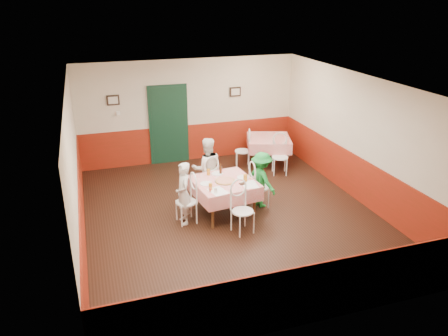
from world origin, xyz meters
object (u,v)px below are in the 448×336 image
object	(u,v)px
chair_left	(186,202)
second_table	(268,151)
diner_far	(207,168)
chair_far	(208,180)
chair_near	(243,211)
main_table	(224,198)
glass_b	(245,178)
glass_a	(211,187)
glass_c	(208,172)
beer_bottle	(221,169)
diner_left	(183,194)
chair_second_a	(243,151)
wallet	(243,184)
chair_right	(259,187)
chair_second_b	(280,157)
pizza	(225,181)
diner_right	(261,180)

from	to	relation	value
chair_left	second_table	bearing A→B (deg)	124.42
diner_far	chair_far	bearing A→B (deg)	100.91
chair_near	main_table	bearing A→B (deg)	85.18
chair_near	glass_b	bearing A→B (deg)	53.99
glass_a	glass_c	xyz separation A→B (m)	(0.17, 0.73, -0.00)
glass_c	beer_bottle	size ratio (longest dim) A/B	0.65
chair_far	diner_left	distance (m)	1.25
glass_a	glass_b	distance (m)	0.82
glass_c	diner_far	bearing A→B (deg)	77.99
main_table	chair_left	size ratio (longest dim) A/B	1.36
diner_far	second_table	bearing A→B (deg)	-141.44
chair_second_a	main_table	bearing A→B (deg)	-10.87
glass_b	main_table	bearing A→B (deg)	160.66
chair_second_a	wallet	distance (m)	2.89
glass_a	chair_left	bearing A→B (deg)	154.55
glass_c	wallet	distance (m)	0.86
glass_a	wallet	bearing A→B (deg)	4.15
chair_right	chair_far	xyz separation A→B (m)	(-0.95, 0.73, 0.00)
chair_left	diner_far	distance (m)	1.27
chair_near	beer_bottle	distance (m)	1.30
second_table	chair_second_b	xyz separation A→B (m)	(0.00, -0.75, 0.08)
chair_left	diner_far	xyz separation A→B (m)	(0.73, 1.00, 0.26)
diner_left	chair_near	bearing A→B (deg)	54.71
second_table	chair_near	xyz separation A→B (m)	(-1.95, -3.26, 0.08)
glass_a	glass_c	distance (m)	0.75
chair_far	chair_second_b	size ratio (longest dim) A/B	1.00
glass_b	diner_left	world-z (taller)	diner_left
main_table	chair_right	xyz separation A→B (m)	(0.84, 0.11, 0.08)
glass_a	diner_far	xyz separation A→B (m)	(0.27, 1.22, -0.11)
second_table	chair_right	xyz separation A→B (m)	(-1.21, -2.31, 0.08)
main_table	glass_b	size ratio (longest dim) A/B	8.24
chair_near	chair_second_a	size ratio (longest dim) A/B	1.00
pizza	chair_second_a	bearing A→B (deg)	62.20
wallet	diner_right	distance (m)	0.72
chair_second_b	diner_right	size ratio (longest dim) A/B	0.72
chair_near	glass_b	size ratio (longest dim) A/B	6.08
beer_bottle	wallet	distance (m)	0.72
pizza	glass_b	xyz separation A→B (m)	(0.40, -0.11, 0.06)
chair_near	pizza	world-z (taller)	chair_near
chair_left	beer_bottle	bearing A→B (deg)	112.54
chair_far	glass_a	size ratio (longest dim) A/B	6.68
second_table	glass_a	size ratio (longest dim) A/B	8.31
glass_b	beer_bottle	world-z (taller)	beer_bottle
wallet	chair_right	bearing A→B (deg)	28.42
chair_left	glass_a	xyz separation A→B (m)	(0.46, -0.22, 0.38)
beer_bottle	glass_c	bearing A→B (deg)	176.17
chair_far	pizza	distance (m)	0.94
main_table	wallet	world-z (taller)	wallet
chair_near	diner_right	xyz separation A→B (m)	(0.78, 0.96, 0.17)
chair_right	wallet	world-z (taller)	chair_right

